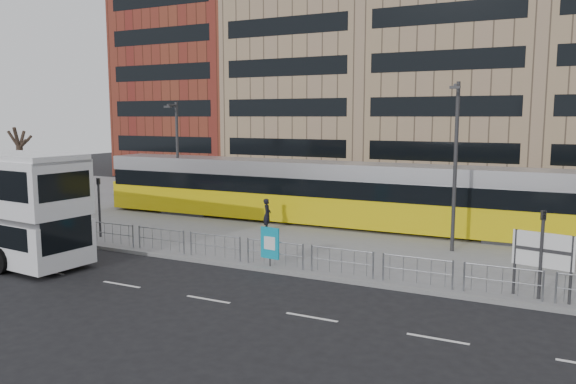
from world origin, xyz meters
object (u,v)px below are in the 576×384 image
at_px(traffic_light_west, 99,199).
at_px(lamp_post_east, 455,160).
at_px(traffic_light_east, 542,243).
at_px(lamp_post_west, 177,153).
at_px(tram, 336,194).
at_px(station_sign, 543,253).
at_px(ad_panel, 270,243).
at_px(bare_tree, 18,126).
at_px(pedestrian, 267,214).

height_order(traffic_light_west, lamp_post_east, lamp_post_east).
relative_size(traffic_light_east, lamp_post_west, 0.43).
relative_size(tram, station_sign, 13.27).
height_order(ad_panel, bare_tree, bare_tree).
relative_size(lamp_post_west, bare_tree, 0.92).
bearing_deg(pedestrian, lamp_post_west, 55.68).
height_order(ad_panel, lamp_post_east, lamp_post_east).
distance_m(lamp_post_east, bare_tree, 29.37).
height_order(station_sign, traffic_light_east, traffic_light_east).
bearing_deg(lamp_post_east, traffic_light_west, -163.94).
bearing_deg(pedestrian, traffic_light_east, -135.43).
bearing_deg(traffic_light_west, bare_tree, 142.09).
bearing_deg(lamp_post_east, ad_panel, -136.07).
bearing_deg(traffic_light_east, ad_panel, 159.42).
bearing_deg(traffic_light_east, bare_tree, 147.33).
bearing_deg(station_sign, lamp_post_west, 171.56).
distance_m(ad_panel, lamp_post_west, 14.25).
bearing_deg(tram, bare_tree, -171.65).
xyz_separation_m(lamp_post_east, bare_tree, (-29.34, 0.10, 1.35)).
xyz_separation_m(station_sign, lamp_post_east, (-4.03, 5.74, 2.67)).
bearing_deg(ad_panel, pedestrian, 125.18).
bearing_deg(lamp_post_east, tram, 153.73).
distance_m(station_sign, pedestrian, 15.49).
xyz_separation_m(tram, lamp_post_east, (7.26, -3.59, 2.46)).
bearing_deg(pedestrian, tram, -64.42).
height_order(station_sign, lamp_post_east, lamp_post_east).
xyz_separation_m(tram, lamp_post_west, (-10.25, -1.36, 2.12)).
height_order(ad_panel, lamp_post_west, lamp_post_west).
relative_size(tram, traffic_light_west, 9.97).
distance_m(station_sign, bare_tree, 34.11).
bearing_deg(lamp_post_west, lamp_post_east, -7.25).
distance_m(tram, ad_panel, 9.81).
relative_size(station_sign, lamp_post_east, 0.30).
relative_size(tram, bare_tree, 3.99).
relative_size(tram, pedestrian, 17.64).
distance_m(ad_panel, lamp_post_east, 9.45).
bearing_deg(traffic_light_west, lamp_post_west, 77.63).
xyz_separation_m(station_sign, lamp_post_west, (-21.54, 7.97, 2.33)).
xyz_separation_m(tram, ad_panel, (0.89, -9.73, -0.85)).
distance_m(traffic_light_east, bare_tree, 34.02).
bearing_deg(traffic_light_east, station_sign, -1.09).
distance_m(tram, lamp_post_east, 8.47).
bearing_deg(lamp_post_west, station_sign, -20.30).
height_order(tram, traffic_light_east, tram).
xyz_separation_m(ad_panel, lamp_post_west, (-11.14, 8.37, 2.96)).
xyz_separation_m(traffic_light_west, bare_tree, (-12.22, 5.02, 3.66)).
distance_m(ad_panel, pedestrian, 7.65).
relative_size(station_sign, pedestrian, 1.33).
bearing_deg(bare_tree, pedestrian, 1.28).
bearing_deg(ad_panel, traffic_light_west, 179.41).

